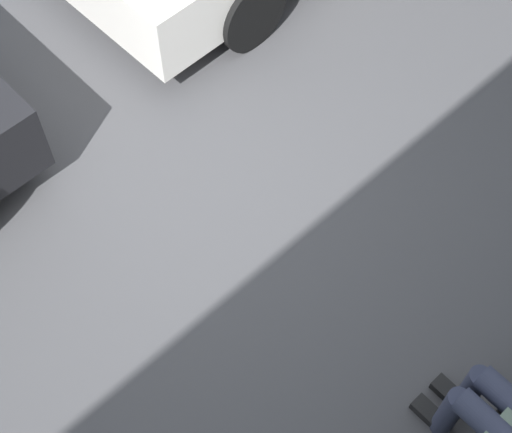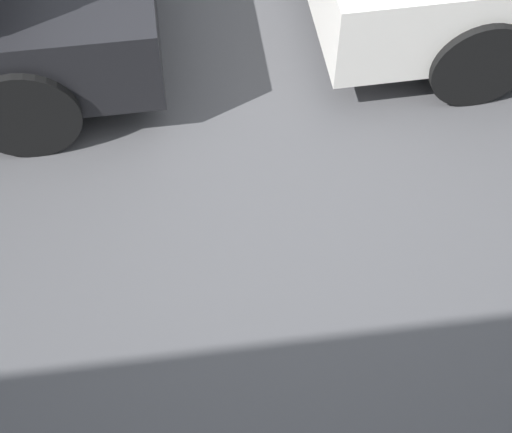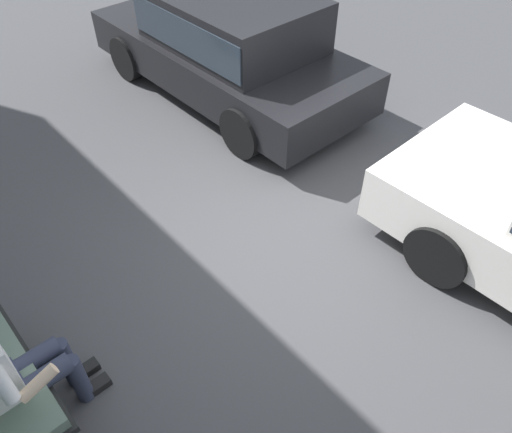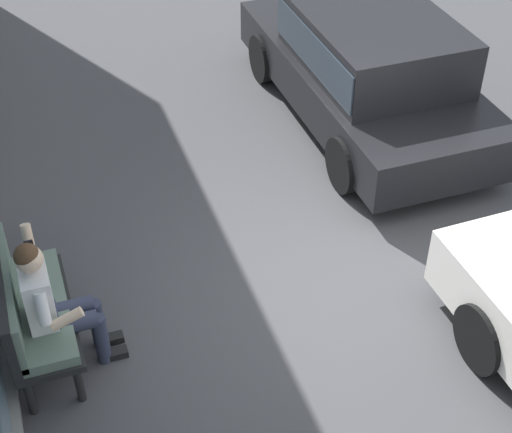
{
  "view_description": "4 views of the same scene",
  "coord_description": "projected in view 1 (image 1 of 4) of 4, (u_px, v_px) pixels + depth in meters",
  "views": [
    {
      "loc": [
        1.74,
        2.6,
        4.54
      ],
      "look_at": [
        0.25,
        1.01,
        0.97
      ],
      "focal_mm": 55.0,
      "sensor_mm": 36.0,
      "label": 1
    },
    {
      "loc": [
        0.53,
        2.6,
        3.58
      ],
      "look_at": [
        0.28,
        0.64,
        0.78
      ],
      "focal_mm": 55.0,
      "sensor_mm": 36.0,
      "label": 2
    },
    {
      "loc": [
        -2.39,
        2.6,
        3.69
      ],
      "look_at": [
        -0.27,
        0.7,
        0.97
      ],
      "focal_mm": 35.0,
      "sensor_mm": 36.0,
      "label": 3
    },
    {
      "loc": [
        -4.8,
        2.6,
        5.22
      ],
      "look_at": [
        0.14,
        0.88,
        0.98
      ],
      "focal_mm": 55.0,
      "sensor_mm": 36.0,
      "label": 4
    }
  ],
  "objects": [
    {
      "name": "ground_plane",
      "position": [
        184.0,
        179.0,
        5.48
      ],
      "size": [
        60.0,
        60.0,
        0.0
      ],
      "primitive_type": "plane",
      "color": "#424244"
    }
  ]
}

